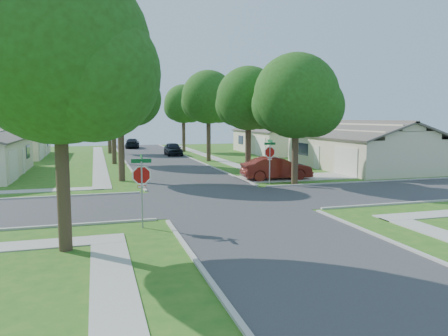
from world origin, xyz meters
TOP-DOWN VIEW (x-y plane):
  - ground at (0.00, 0.00)m, footprint 100.00×100.00m
  - road_ns at (0.00, 0.00)m, footprint 7.00×100.00m
  - sidewalk_ne at (6.10, 26.00)m, footprint 1.20×40.00m
  - sidewalk_nw at (-6.10, 26.00)m, footprint 1.20×40.00m
  - driveway at (7.90, 7.10)m, footprint 8.80×3.60m
  - stop_sign_sw at (-4.70, -4.70)m, footprint 1.05×0.80m
  - stop_sign_ne at (4.70, 4.70)m, footprint 1.05×0.80m
  - tree_e_near at (4.75, 9.01)m, footprint 4.97×4.80m
  - tree_e_mid at (4.76, 21.01)m, footprint 5.59×5.40m
  - tree_e_far at (4.75, 34.01)m, footprint 5.17×5.00m
  - tree_w_near at (-4.64, 9.01)m, footprint 5.38×5.20m
  - tree_w_mid at (-4.64, 21.01)m, footprint 5.80×5.60m
  - tree_w_far at (-4.65, 34.01)m, footprint 4.76×4.60m
  - tree_sw_corner at (-7.44, -6.99)m, footprint 6.21×6.00m
  - tree_ne_corner at (6.36, 4.21)m, footprint 5.80×5.60m
  - house_ne_near at (15.99, 11.00)m, footprint 8.42×13.60m
  - house_ne_far at (15.99, 29.00)m, footprint 8.42×13.60m
  - house_nw_far at (-15.99, 32.00)m, footprint 8.42×13.60m
  - car_driveway at (6.00, 6.57)m, footprint 5.10×2.01m
  - car_curb_east at (2.41, 28.94)m, footprint 1.80×4.46m
  - car_curb_west at (-1.20, 42.98)m, footprint 2.51×5.06m

SIDE VIEW (x-z plane):
  - ground at x=0.00m, z-range 0.00..0.00m
  - road_ns at x=0.00m, z-range -0.01..0.01m
  - sidewalk_ne at x=6.10m, z-range 0.00..0.04m
  - sidewalk_nw at x=-6.10m, z-range 0.00..0.04m
  - driveway at x=7.90m, z-range 0.00..0.05m
  - car_curb_west at x=-1.20m, z-range 0.00..1.41m
  - car_curb_east at x=2.41m, z-range 0.00..1.52m
  - car_driveway at x=6.00m, z-range 0.00..1.65m
  - house_ne_near at x=15.99m, z-range -0.60..3.63m
  - house_ne_far at x=15.99m, z-range -0.60..3.63m
  - house_nw_far at x=-15.99m, z-range -0.60..3.63m
  - stop_sign_sw at x=-4.70m, z-range 0.54..3.52m
  - stop_sign_ne at x=4.70m, z-range 0.54..3.52m
  - tree_w_far at x=-4.65m, z-range 1.49..9.52m
  - tree_ne_corner at x=6.36m, z-range 1.26..9.92m
  - tree_e_near at x=4.75m, z-range 1.50..9.78m
  - tree_e_far at x=4.75m, z-range 1.62..10.34m
  - tree_w_near at x=-4.64m, z-range 1.63..10.60m
  - tree_e_mid at x=4.76m, z-range 1.64..10.86m
  - tree_sw_corner at x=-7.44m, z-range 1.49..11.04m
  - tree_w_mid at x=-4.64m, z-range 1.71..11.27m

